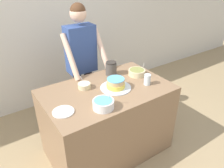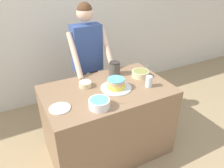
{
  "view_description": "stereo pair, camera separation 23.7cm",
  "coord_description": "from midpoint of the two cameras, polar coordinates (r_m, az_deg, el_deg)",
  "views": [
    {
      "loc": [
        -1.13,
        -1.32,
        2.12
      ],
      "look_at": [
        0.04,
        0.4,
        0.97
      ],
      "focal_mm": 35.0,
      "sensor_mm": 36.0,
      "label": 1
    },
    {
      "loc": [
        -0.93,
        -1.44,
        2.12
      ],
      "look_at": [
        0.04,
        0.4,
        0.97
      ],
      "focal_mm": 35.0,
      "sensor_mm": 36.0,
      "label": 2
    }
  ],
  "objects": [
    {
      "name": "cake",
      "position": [
        2.41,
        3.89,
        -0.16
      ],
      "size": [
        0.35,
        0.35,
        0.12
      ],
      "color": "silver",
      "rests_on": "counter"
    },
    {
      "name": "wall_back",
      "position": [
        3.6,
        -10.64,
        15.34
      ],
      "size": [
        10.0,
        0.05,
        2.6
      ],
      "color": "silver",
      "rests_on": "ground_plane"
    },
    {
      "name": "frosting_bowl_olive",
      "position": [
        2.71,
        9.91,
        2.67
      ],
      "size": [
        0.21,
        0.21,
        0.18
      ],
      "color": "beige",
      "rests_on": "counter"
    },
    {
      "name": "frosting_bowl_white",
      "position": [
        2.46,
        -4.3,
        -0.06
      ],
      "size": [
        0.14,
        0.14,
        0.18
      ],
      "color": "beige",
      "rests_on": "counter"
    },
    {
      "name": "drinking_glass",
      "position": [
        2.5,
        12.33,
        0.57
      ],
      "size": [
        0.08,
        0.08,
        0.13
      ],
      "color": "silver",
      "rests_on": "counter"
    },
    {
      "name": "frosting_bowl_blue",
      "position": [
        2.1,
        -0.09,
        -5.13
      ],
      "size": [
        0.21,
        0.21,
        0.17
      ],
      "color": "white",
      "rests_on": "counter"
    },
    {
      "name": "counter",
      "position": [
        2.68,
        1.42,
        -9.61
      ],
      "size": [
        1.42,
        0.89,
        0.9
      ],
      "color": "#8C6B4C",
      "rests_on": "ground_plane"
    },
    {
      "name": "person_baker",
      "position": [
        2.95,
        -4.16,
        7.62
      ],
      "size": [
        0.51,
        0.47,
        1.72
      ],
      "color": "#2D2D38",
      "rests_on": "ground_plane"
    },
    {
      "name": "ceramic_plate",
      "position": [
        2.13,
        -10.41,
        -6.38
      ],
      "size": [
        0.21,
        0.21,
        0.01
      ],
      "color": "white",
      "rests_on": "counter"
    },
    {
      "name": "stoneware_jar",
      "position": [
        2.71,
        3.19,
        4.03
      ],
      "size": [
        0.14,
        0.14,
        0.17
      ],
      "color": "#4C4742",
      "rests_on": "counter"
    }
  ]
}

